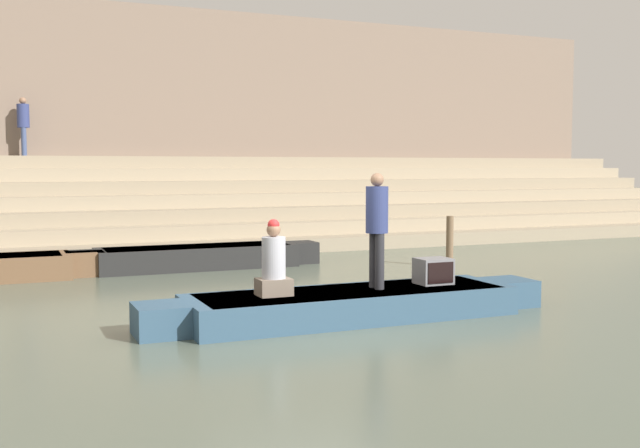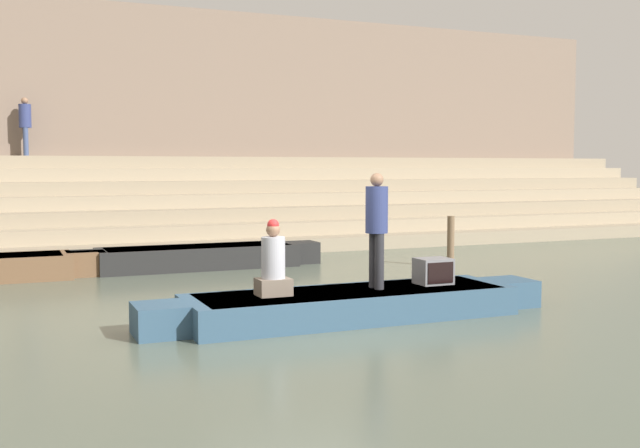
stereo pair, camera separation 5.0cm
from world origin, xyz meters
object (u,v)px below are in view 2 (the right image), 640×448
Objects in this scene: moored_boat_distant at (199,257)px; mooring_post at (451,242)px; tv_set at (433,271)px; person_on_steps at (25,122)px; rowboat_main at (352,304)px; person_standing at (377,222)px; person_rowing at (273,265)px.

mooring_post reaches higher than moored_boat_distant.
tv_set is 0.46× the size of mooring_post.
rowboat_main is at bearing -170.17° from person_on_steps.
person_on_steps is (-3.31, 6.97, 3.25)m from moored_boat_distant.
tv_set is 5.26m from mooring_post.
person_standing reaches higher than tv_set.
rowboat_main is 3.82× the size of person_on_steps.
tv_set is 0.32× the size of person_on_steps.
person_rowing is at bearing -171.64° from tv_set.
person_standing is 1.51× the size of mooring_post.
person_standing is 1.29m from tv_set.
person_standing reaches higher than moored_boat_distant.
mooring_post reaches higher than rowboat_main.
rowboat_main is 1.13× the size of moored_boat_distant.
moored_boat_distant reaches higher than rowboat_main.
moored_boat_distant is at bearing 159.47° from mooring_post.
person_standing is 1.73m from person_rowing.
person_standing is 1.04× the size of person_on_steps.
rowboat_main is 6.26m from mooring_post.
moored_boat_distant is 3.36× the size of person_on_steps.
tv_set is 14.60m from person_on_steps.
rowboat_main is 1.27m from person_standing.
person_on_steps is at bearing 120.79° from tv_set.
person_on_steps reaches higher than person_standing.
person_standing is (0.43, 0.04, 1.20)m from rowboat_main.
person_standing is at bearing 6.33° from person_rowing.
person_standing is 3.29× the size of tv_set.
person_on_steps is at bearing 107.13° from rowboat_main.
person_on_steps is (-4.07, 13.27, 3.29)m from rowboat_main.
tv_set is at bearing 7.00° from person_rowing.
person_on_steps is at bearing 112.23° from moored_boat_distant.
person_rowing is 2.65m from tv_set.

